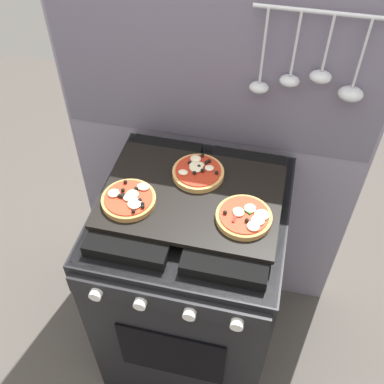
{
  "coord_description": "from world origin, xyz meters",
  "views": [
    {
      "loc": [
        0.22,
        -0.93,
        1.94
      ],
      "look_at": [
        0.0,
        0.0,
        0.93
      ],
      "focal_mm": 43.26,
      "sensor_mm": 36.0,
      "label": 1
    }
  ],
  "objects_px": {
    "pizza_left": "(129,199)",
    "pizza_center": "(198,172)",
    "baking_tray": "(192,196)",
    "stove": "(192,279)",
    "pizza_right": "(245,217)"
  },
  "relations": [
    {
      "from": "pizza_center",
      "to": "pizza_left",
      "type": "bearing_deg",
      "value": -137.13
    },
    {
      "from": "stove",
      "to": "pizza_left",
      "type": "height_order",
      "value": "pizza_left"
    },
    {
      "from": "stove",
      "to": "pizza_right",
      "type": "height_order",
      "value": "pizza_right"
    },
    {
      "from": "stove",
      "to": "pizza_center",
      "type": "bearing_deg",
      "value": 91.17
    },
    {
      "from": "pizza_left",
      "to": "stove",
      "type": "bearing_deg",
      "value": 22.31
    },
    {
      "from": "pizza_right",
      "to": "pizza_center",
      "type": "distance_m",
      "value": 0.23
    },
    {
      "from": "baking_tray",
      "to": "pizza_center",
      "type": "xyz_separation_m",
      "value": [
        -0.0,
        0.09,
        0.02
      ]
    },
    {
      "from": "stove",
      "to": "pizza_left",
      "type": "bearing_deg",
      "value": -157.69
    },
    {
      "from": "pizza_left",
      "to": "pizza_center",
      "type": "xyz_separation_m",
      "value": [
        0.17,
        0.16,
        0.0
      ]
    },
    {
      "from": "pizza_left",
      "to": "pizza_center",
      "type": "relative_size",
      "value": 1.0
    },
    {
      "from": "baking_tray",
      "to": "pizza_left",
      "type": "distance_m",
      "value": 0.19
    },
    {
      "from": "pizza_left",
      "to": "baking_tray",
      "type": "bearing_deg",
      "value": 22.77
    },
    {
      "from": "pizza_left",
      "to": "pizza_right",
      "type": "height_order",
      "value": "same"
    },
    {
      "from": "stove",
      "to": "baking_tray",
      "type": "height_order",
      "value": "baking_tray"
    },
    {
      "from": "pizza_left",
      "to": "pizza_right",
      "type": "bearing_deg",
      "value": 1.69
    }
  ]
}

